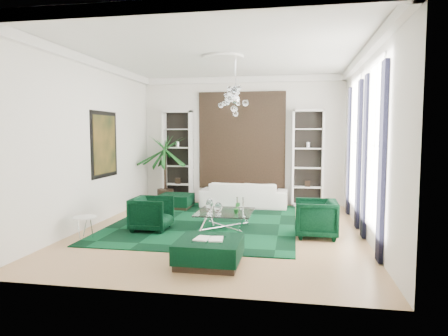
% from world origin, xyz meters
% --- Properties ---
extents(floor, '(6.00, 7.00, 0.02)m').
position_xyz_m(floor, '(0.00, 0.00, -0.01)').
color(floor, tan).
rests_on(floor, ground).
extents(ceiling, '(6.00, 7.00, 0.02)m').
position_xyz_m(ceiling, '(0.00, 0.00, 3.81)').
color(ceiling, white).
rests_on(ceiling, ground).
extents(wall_back, '(6.00, 0.02, 3.80)m').
position_xyz_m(wall_back, '(0.00, 3.51, 1.90)').
color(wall_back, silver).
rests_on(wall_back, ground).
extents(wall_front, '(6.00, 0.02, 3.80)m').
position_xyz_m(wall_front, '(0.00, -3.51, 1.90)').
color(wall_front, silver).
rests_on(wall_front, ground).
extents(wall_left, '(0.02, 7.00, 3.80)m').
position_xyz_m(wall_left, '(-3.01, 0.00, 1.90)').
color(wall_left, silver).
rests_on(wall_left, ground).
extents(wall_right, '(0.02, 7.00, 3.80)m').
position_xyz_m(wall_right, '(3.01, 0.00, 1.90)').
color(wall_right, silver).
rests_on(wall_right, ground).
extents(crown_molding, '(6.00, 7.00, 0.18)m').
position_xyz_m(crown_molding, '(0.00, 0.00, 3.70)').
color(crown_molding, white).
rests_on(crown_molding, ceiling).
extents(ceiling_medallion, '(0.90, 0.90, 0.05)m').
position_xyz_m(ceiling_medallion, '(0.00, 0.30, 3.77)').
color(ceiling_medallion, white).
rests_on(ceiling_medallion, ceiling).
extents(tapestry, '(2.50, 0.06, 2.80)m').
position_xyz_m(tapestry, '(0.00, 3.46, 1.90)').
color(tapestry, black).
rests_on(tapestry, wall_back).
extents(shelving_left, '(0.90, 0.38, 2.80)m').
position_xyz_m(shelving_left, '(-1.95, 3.31, 1.40)').
color(shelving_left, white).
rests_on(shelving_left, floor).
extents(shelving_right, '(0.90, 0.38, 2.80)m').
position_xyz_m(shelving_right, '(1.95, 3.31, 1.40)').
color(shelving_right, white).
rests_on(shelving_right, floor).
extents(painting, '(0.04, 1.30, 1.60)m').
position_xyz_m(painting, '(-2.97, 0.60, 1.85)').
color(painting, black).
rests_on(painting, wall_left).
extents(window_near, '(0.03, 1.10, 2.90)m').
position_xyz_m(window_near, '(2.99, -0.90, 1.90)').
color(window_near, white).
rests_on(window_near, wall_right).
extents(curtain_near_a, '(0.07, 0.30, 3.25)m').
position_xyz_m(curtain_near_a, '(2.96, -1.68, 1.65)').
color(curtain_near_a, black).
rests_on(curtain_near_a, floor).
extents(curtain_near_b, '(0.07, 0.30, 3.25)m').
position_xyz_m(curtain_near_b, '(2.96, -0.12, 1.65)').
color(curtain_near_b, black).
rests_on(curtain_near_b, floor).
extents(window_far, '(0.03, 1.10, 2.90)m').
position_xyz_m(window_far, '(2.99, 1.50, 1.90)').
color(window_far, white).
rests_on(window_far, wall_right).
extents(curtain_far_a, '(0.07, 0.30, 3.25)m').
position_xyz_m(curtain_far_a, '(2.96, 0.72, 1.65)').
color(curtain_far_a, black).
rests_on(curtain_far_a, floor).
extents(curtain_far_b, '(0.07, 0.30, 3.25)m').
position_xyz_m(curtain_far_b, '(2.96, 2.28, 1.65)').
color(curtain_far_b, black).
rests_on(curtain_far_b, floor).
extents(rug, '(4.20, 5.00, 0.02)m').
position_xyz_m(rug, '(-0.49, 0.73, 0.01)').
color(rug, black).
rests_on(rug, floor).
extents(sofa, '(2.46, 0.96, 0.72)m').
position_xyz_m(sofa, '(0.15, 2.89, 0.36)').
color(sofa, white).
rests_on(sofa, floor).
extents(armchair_left, '(0.82, 0.80, 0.74)m').
position_xyz_m(armchair_left, '(-1.49, -0.26, 0.37)').
color(armchair_left, black).
rests_on(armchair_left, floor).
extents(armchair_right, '(0.85, 0.83, 0.77)m').
position_xyz_m(armchair_right, '(2.01, -0.19, 0.39)').
color(armchair_right, black).
rests_on(armchair_right, floor).
extents(coffee_table, '(1.20, 1.20, 0.41)m').
position_xyz_m(coffee_table, '(0.08, 0.07, 0.21)').
color(coffee_table, white).
rests_on(coffee_table, floor).
extents(ottoman_side, '(0.88, 0.88, 0.39)m').
position_xyz_m(ottoman_side, '(-1.72, 2.35, 0.20)').
color(ottoman_side, black).
rests_on(ottoman_side, floor).
extents(ottoman_front, '(1.02, 1.02, 0.41)m').
position_xyz_m(ottoman_front, '(0.23, -2.24, 0.20)').
color(ottoman_front, black).
rests_on(ottoman_front, floor).
extents(book, '(0.47, 0.31, 0.03)m').
position_xyz_m(book, '(0.23, -2.24, 0.43)').
color(book, white).
rests_on(book, ottoman_front).
extents(side_table, '(0.46, 0.46, 0.44)m').
position_xyz_m(side_table, '(-2.55, -1.17, 0.22)').
color(side_table, white).
rests_on(side_table, floor).
extents(palm, '(1.67, 1.67, 2.67)m').
position_xyz_m(palm, '(-2.25, 2.99, 1.34)').
color(palm, '#19591E').
rests_on(palm, floor).
extents(chandelier, '(0.77, 0.77, 0.69)m').
position_xyz_m(chandelier, '(0.28, 0.28, 2.85)').
color(chandelier, white).
rests_on(chandelier, ceiling).
extents(table_plant, '(0.14, 0.12, 0.26)m').
position_xyz_m(table_plant, '(0.38, -0.18, 0.54)').
color(table_plant, '#19591E').
rests_on(table_plant, coffee_table).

